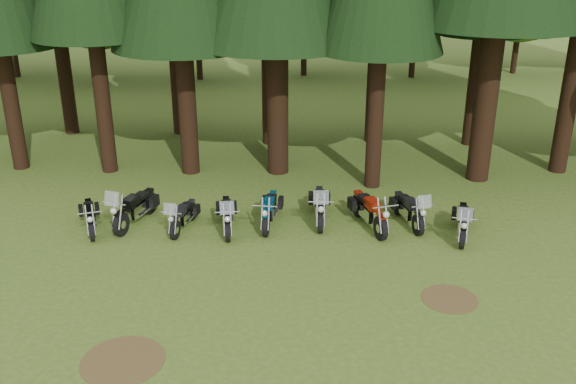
% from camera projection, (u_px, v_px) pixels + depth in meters
% --- Properties ---
extents(ground, '(120.00, 120.00, 0.00)m').
position_uv_depth(ground, '(267.00, 309.00, 15.43)').
color(ground, '#3D591B').
rests_on(ground, ground).
extents(decid_3, '(6.12, 5.95, 7.65)m').
position_uv_depth(decid_3, '(200.00, 2.00, 36.96)').
color(decid_3, black).
rests_on(decid_3, ground).
extents(decid_4, '(5.93, 5.76, 7.41)m').
position_uv_depth(decid_4, '(309.00, 3.00, 38.08)').
color(decid_4, black).
rests_on(decid_4, ground).
extents(dirt_patch_0, '(1.80, 1.80, 0.01)m').
position_uv_depth(dirt_patch_0, '(123.00, 361.00, 13.60)').
color(dirt_patch_0, '#4C3D1E').
rests_on(dirt_patch_0, ground).
extents(dirt_patch_1, '(1.40, 1.40, 0.01)m').
position_uv_depth(dirt_patch_1, '(449.00, 299.00, 15.87)').
color(dirt_patch_1, '#4C3D1E').
rests_on(dirt_patch_1, ground).
extents(motorcycle_0, '(0.79, 1.99, 0.84)m').
position_uv_depth(motorcycle_0, '(90.00, 217.00, 19.32)').
color(motorcycle_0, black).
rests_on(motorcycle_0, ground).
extents(motorcycle_1, '(1.03, 2.41, 1.54)m').
position_uv_depth(motorcycle_1, '(135.00, 209.00, 19.68)').
color(motorcycle_1, black).
rests_on(motorcycle_1, ground).
extents(motorcycle_2, '(0.67, 1.98, 1.25)m').
position_uv_depth(motorcycle_2, '(183.00, 217.00, 19.38)').
color(motorcycle_2, black).
rests_on(motorcycle_2, ground).
extents(motorcycle_3, '(0.55, 2.21, 1.39)m').
position_uv_depth(motorcycle_3, '(227.00, 216.00, 19.31)').
color(motorcycle_3, black).
rests_on(motorcycle_3, ground).
extents(motorcycle_4, '(0.41, 2.24, 0.91)m').
position_uv_depth(motorcycle_4, '(270.00, 211.00, 19.67)').
color(motorcycle_4, black).
rests_on(motorcycle_4, ground).
extents(motorcycle_5, '(0.44, 2.35, 1.48)m').
position_uv_depth(motorcycle_5, '(320.00, 207.00, 19.89)').
color(motorcycle_5, black).
rests_on(motorcycle_5, ground).
extents(motorcycle_6, '(0.86, 2.39, 1.00)m').
position_uv_depth(motorcycle_6, '(369.00, 212.00, 19.47)').
color(motorcycle_6, black).
rests_on(motorcycle_6, ground).
extents(motorcycle_7, '(0.78, 2.22, 1.40)m').
position_uv_depth(motorcycle_7, '(409.00, 211.00, 19.68)').
color(motorcycle_7, black).
rests_on(motorcycle_7, ground).
extents(motorcycle_8, '(0.77, 2.18, 1.38)m').
position_uv_depth(motorcycle_8, '(463.00, 223.00, 18.89)').
color(motorcycle_8, black).
rests_on(motorcycle_8, ground).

